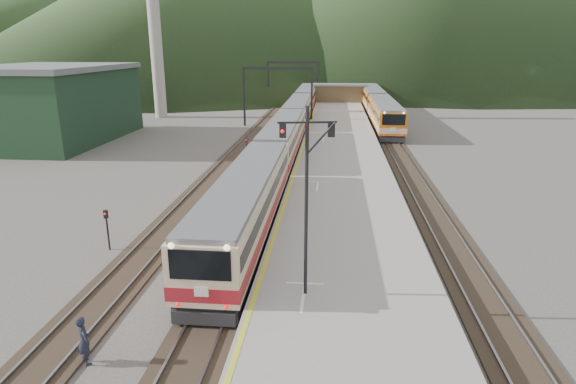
# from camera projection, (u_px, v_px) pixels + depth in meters

# --- Properties ---
(track_main) EXTENTS (2.60, 200.00, 0.23)m
(track_main) POSITION_uv_depth(u_px,v_px,m) (288.00, 148.00, 52.27)
(track_main) COLOR black
(track_main) RESTS_ON ground
(track_far) EXTENTS (2.60, 200.00, 0.23)m
(track_far) POSITION_uv_depth(u_px,v_px,m) (243.00, 147.00, 52.72)
(track_far) COLOR black
(track_far) RESTS_ON ground
(track_second) EXTENTS (2.60, 200.00, 0.23)m
(track_second) POSITION_uv_depth(u_px,v_px,m) (395.00, 150.00, 51.24)
(track_second) COLOR black
(track_second) RESTS_ON ground
(platform) EXTENTS (8.00, 100.00, 1.00)m
(platform) POSITION_uv_depth(u_px,v_px,m) (340.00, 148.00, 49.74)
(platform) COLOR gray
(platform) RESTS_ON ground
(gantry_near) EXTENTS (9.55, 0.25, 8.00)m
(gantry_near) POSITION_uv_depth(u_px,v_px,m) (278.00, 85.00, 65.21)
(gantry_near) COLOR black
(gantry_near) RESTS_ON ground
(gantry_far) EXTENTS (9.55, 0.25, 8.00)m
(gantry_far) POSITION_uv_depth(u_px,v_px,m) (293.00, 75.00, 89.02)
(gantry_far) COLOR black
(gantry_far) RESTS_ON ground
(warehouse) EXTENTS (14.50, 20.50, 8.60)m
(warehouse) POSITION_uv_depth(u_px,v_px,m) (49.00, 103.00, 55.46)
(warehouse) COLOR black
(warehouse) RESTS_ON ground
(smokestack) EXTENTS (1.80, 1.80, 30.00)m
(smokestack) POSITION_uv_depth(u_px,v_px,m) (154.00, 15.00, 70.86)
(smokestack) COLOR #9E998E
(smokestack) RESTS_ON ground
(station_shed) EXTENTS (9.40, 4.40, 3.10)m
(station_shed) POSITION_uv_depth(u_px,v_px,m) (338.00, 93.00, 87.23)
(station_shed) COLOR brown
(station_shed) RESTS_ON platform
(hill_d) EXTENTS (200.00, 200.00, 55.00)m
(hill_d) POSITION_uv_depth(u_px,v_px,m) (91.00, 12.00, 245.58)
(hill_d) COLOR #2A4422
(hill_d) RESTS_ON ground
(main_train) EXTENTS (2.90, 79.40, 3.54)m
(main_train) POSITION_uv_depth(u_px,v_px,m) (292.00, 124.00, 55.99)
(main_train) COLOR beige
(main_train) RESTS_ON track_main
(second_train) EXTENTS (3.08, 41.98, 3.77)m
(second_train) POSITION_uv_depth(u_px,v_px,m) (378.00, 104.00, 73.56)
(second_train) COLOR orange
(second_train) RESTS_ON track_second
(signal_mast) EXTENTS (2.18, 0.52, 7.58)m
(signal_mast) POSITION_uv_depth(u_px,v_px,m) (306.00, 185.00, 18.28)
(signal_mast) COLOR black
(signal_mast) RESTS_ON platform
(short_signal_b) EXTENTS (0.26, 0.23, 2.27)m
(short_signal_b) POSITION_uv_depth(u_px,v_px,m) (246.00, 146.00, 46.01)
(short_signal_b) COLOR black
(short_signal_b) RESTS_ON ground
(short_signal_c) EXTENTS (0.24, 0.19, 2.27)m
(short_signal_c) POSITION_uv_depth(u_px,v_px,m) (107.00, 224.00, 25.86)
(short_signal_c) COLOR black
(short_signal_c) RESTS_ON ground
(worker) EXTENTS (0.79, 0.77, 1.83)m
(worker) POSITION_uv_depth(u_px,v_px,m) (84.00, 340.00, 16.62)
(worker) COLOR #1D1E2D
(worker) RESTS_ON ground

